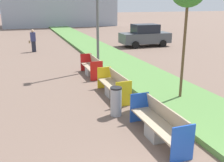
{
  "coord_description": "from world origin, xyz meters",
  "views": [
    {
      "loc": [
        -2.47,
        -2.53,
        3.65
      ],
      "look_at": [
        0.9,
        6.97,
        0.6
      ],
      "focal_mm": 42.0,
      "sensor_mm": 36.0,
      "label": 1
    }
  ],
  "objects": [
    {
      "name": "bench_yellow_frame",
      "position": [
        0.94,
        6.85,
        0.37
      ],
      "size": [
        0.65,
        2.32,
        0.94
      ],
      "color": "#9E9B96",
      "rests_on": "ground"
    },
    {
      "name": "pedestrian_walking",
      "position": [
        -1.48,
        18.1,
        0.86
      ],
      "size": [
        0.53,
        0.24,
        1.69
      ],
      "color": "#232633",
      "rests_on": "ground"
    },
    {
      "name": "parked_car_distant",
      "position": [
        7.68,
        17.69,
        0.91
      ],
      "size": [
        4.25,
        2.0,
        1.86
      ],
      "rotation": [
        0.0,
        0.0,
        -0.03
      ],
      "color": "#474C51",
      "rests_on": "ground"
    },
    {
      "name": "bench_blue_frame",
      "position": [
        0.94,
        3.21,
        0.38
      ],
      "size": [
        0.65,
        2.4,
        0.94
      ],
      "color": "#9E9B96",
      "rests_on": "ground"
    },
    {
      "name": "bench_red_frame",
      "position": [
        0.94,
        10.23,
        0.37
      ],
      "size": [
        0.65,
        2.11,
        0.94
      ],
      "color": "#9E9B96",
      "rests_on": "ground"
    },
    {
      "name": "litter_bin",
      "position": [
        0.36,
        5.05,
        0.5
      ],
      "size": [
        0.39,
        0.39,
        0.99
      ],
      "color": "#9EA0A5",
      "rests_on": "ground"
    },
    {
      "name": "planter_grass_strip",
      "position": [
        3.2,
        12.0,
        0.09
      ],
      "size": [
        2.8,
        120.0,
        0.18
      ],
      "color": "#568442",
      "rests_on": "ground"
    }
  ]
}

